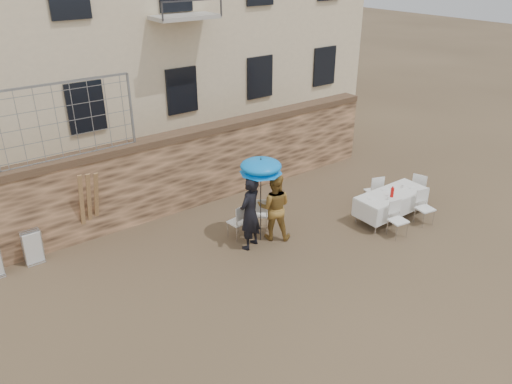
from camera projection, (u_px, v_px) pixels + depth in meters
ground at (301, 290)px, 10.87m from camera, size 80.00×80.00×0.00m
stone_wall at (186, 170)px, 14.00m from camera, size 13.00×0.50×2.20m
chain_link_fence at (66, 121)px, 11.53m from camera, size 3.20×0.06×1.80m
man_suit at (250, 213)px, 12.05m from camera, size 0.81×0.68×1.90m
woman_dress at (274, 207)px, 12.48m from camera, size 1.08×1.06×1.76m
umbrella at (261, 169)px, 11.88m from camera, size 1.04×1.04×2.10m
couple_chair_left at (237, 221)px, 12.65m from camera, size 0.54×0.54×0.96m
couple_chair_right at (259, 213)px, 13.02m from camera, size 0.67×0.67×0.96m
banquet_table at (392, 194)px, 13.45m from camera, size 2.10×0.85×0.78m
soda_bottle at (392, 192)px, 13.16m from camera, size 0.09×0.09×0.26m
table_chair_front_left at (398, 220)px, 12.70m from camera, size 0.54×0.54×0.96m
table_chair_front_right at (425, 208)px, 13.29m from camera, size 0.56×0.56×0.96m
table_chair_back at (373, 190)px, 14.25m from camera, size 0.61×0.61×0.96m
table_chair_side at (420, 188)px, 14.38m from camera, size 0.61×0.61×0.96m
chair_stack_right at (32, 245)px, 11.65m from camera, size 0.46×0.32×0.92m
wood_planks at (94, 205)px, 12.31m from camera, size 0.70×0.20×2.00m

